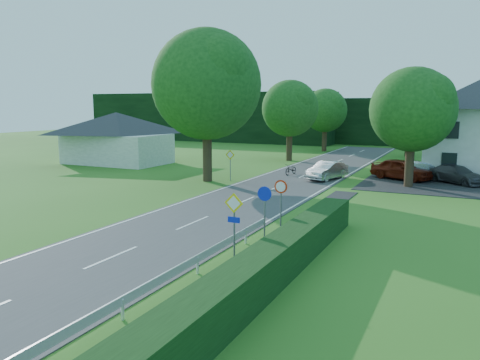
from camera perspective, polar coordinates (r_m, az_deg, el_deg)
The scene contains 27 objects.
road at distance 30.58m, azimuth 2.10°, elevation -1.94°, with size 7.00×80.00×0.04m, color #3D3D40.
footpath at distance 13.19m, azimuth -10.24°, elevation -17.24°, with size 1.50×44.00×0.04m, color black.
parking_pad at distance 40.92m, azimuth 25.44°, elevation -0.03°, with size 14.00×16.00×0.04m, color black.
line_edge_left at distance 31.99m, azimuth -3.24°, elevation -1.42°, with size 0.12×80.00×0.01m, color white.
line_edge_right at distance 29.44m, azimuth 7.91°, elevation -2.40°, with size 0.12×80.00×0.01m, color white.
line_centre at distance 30.57m, azimuth 2.10°, elevation -1.90°, with size 0.12×80.00×0.01m, color white, non-canonical shape.
hedge_right at distance 10.66m, azimuth -9.86°, elevation -20.18°, with size 1.20×30.00×1.30m, color black.
tree_main at distance 36.30m, azimuth -4.07°, elevation 8.98°, with size 9.40×9.40×11.64m, color #174514, non-canonical shape.
tree_left_far at distance 50.49m, azimuth 6.08°, elevation 7.22°, with size 7.00×7.00×8.58m, color #174514, non-canonical shape.
tree_right_far at distance 49.78m, azimuth 20.10°, elevation 6.99°, with size 7.40×7.40×9.09m, color #174514, non-canonical shape.
tree_left_back at distance 61.78m, azimuth 10.31°, elevation 7.21°, with size 6.60×6.60×8.07m, color #174514, non-canonical shape.
tree_right_back at distance 57.86m, azimuth 19.89°, elevation 6.45°, with size 6.20×6.20×7.56m, color #174514, non-canonical shape.
tree_right_mid at distance 35.71m, azimuth 20.18°, elevation 6.00°, with size 7.00×7.00×8.58m, color #174514, non-canonical shape.
treeline_left at distance 80.23m, azimuth -4.22°, elevation 7.68°, with size 44.00×6.00×8.00m, color black.
treeline_right at distance 73.65m, azimuth 22.76°, elevation 6.51°, with size 30.00×5.00×7.00m, color black.
bungalow_left at distance 49.42m, azimuth -14.77°, elevation 5.10°, with size 11.00×6.50×5.20m.
streetlight at distance 37.74m, azimuth 19.84°, elevation 6.41°, with size 2.03×0.18×8.00m.
sign_priority_right at distance 17.77m, azimuth -0.74°, elevation -4.10°, with size 0.78×0.09×2.59m.
sign_roundabout at distance 20.46m, azimuth 3.02°, elevation -2.71°, with size 0.64×0.08×2.37m.
sign_speed_limit at distance 22.26m, azimuth 5.00°, elevation -1.52°, with size 0.64×0.11×2.37m.
sign_priority_left at distance 36.68m, azimuth -1.20°, elevation 2.58°, with size 0.78×0.09×2.44m.
moving_car at distance 37.83m, azimuth 10.56°, elevation 1.15°, with size 1.51×4.33×1.43m, color silver.
motorcycle at distance 40.05m, azimuth 6.24°, elevation 1.31°, with size 0.61×1.75×0.92m, color black.
parked_car_red at distance 39.33m, azimuth 19.06°, elevation 1.26°, with size 1.94×4.82×1.64m, color maroon.
parked_car_silver_a at distance 40.22m, azimuth 21.20°, elevation 1.13°, with size 1.48×4.25×1.40m, color silver.
parked_car_grey at distance 39.00m, azimuth 24.93°, elevation 0.63°, with size 1.88×4.61×1.34m, color #454449.
parasol at distance 42.19m, azimuth 25.87°, elevation 1.47°, with size 1.98×2.02×1.82m, color #A4120D.
Camera 1 is at (12.02, -7.51, 5.82)m, focal length 35.00 mm.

